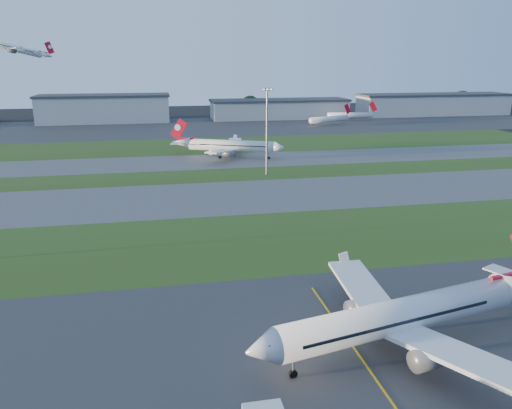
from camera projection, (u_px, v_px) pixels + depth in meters
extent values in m
cube|color=#364B19|center=(253.00, 241.00, 96.15)|extent=(300.00, 34.00, 0.01)
cube|color=#515154|center=(229.00, 197.00, 127.23)|extent=(300.00, 32.00, 0.01)
cube|color=#364B19|center=(217.00, 175.00, 150.77)|extent=(300.00, 18.00, 0.01)
cube|color=#515154|center=(209.00, 161.00, 171.49)|extent=(300.00, 26.00, 0.01)
cube|color=#364B19|center=(201.00, 146.00, 202.57)|extent=(300.00, 40.00, 0.01)
cube|color=#333335|center=(190.00, 127.00, 259.08)|extent=(400.00, 80.00, 0.01)
cylinder|color=white|center=(399.00, 316.00, 58.94)|extent=(32.33, 10.75, 4.08)
cube|color=white|center=(460.00, 356.00, 51.93)|extent=(11.42, 16.57, 1.66)
cube|color=white|center=(363.00, 289.00, 67.07)|extent=(5.35, 16.24, 1.66)
cylinder|color=slate|center=(431.00, 358.00, 53.73)|extent=(4.92, 3.36, 2.47)
cylinder|color=slate|center=(363.00, 307.00, 64.70)|extent=(4.92, 3.36, 2.47)
cylinder|color=white|center=(232.00, 146.00, 176.80)|extent=(30.03, 16.01, 3.93)
cube|color=red|center=(179.00, 129.00, 179.36)|extent=(6.30, 3.01, 7.83)
cube|color=white|center=(235.00, 143.00, 184.92)|extent=(7.17, 16.08, 1.60)
cube|color=white|center=(222.00, 151.00, 169.39)|extent=(13.15, 15.14, 1.60)
cylinder|color=slate|center=(237.00, 147.00, 182.79)|extent=(4.93, 3.92, 2.38)
cylinder|color=slate|center=(229.00, 153.00, 171.53)|extent=(4.93, 3.92, 2.38)
cylinder|color=white|center=(13.00, 48.00, 228.91)|extent=(23.75, 10.18, 3.03)
cube|color=red|center=(47.00, 39.00, 234.82)|extent=(5.02, 1.84, 6.04)
cube|color=white|center=(16.00, 49.00, 224.03)|extent=(9.35, 12.08, 1.23)
cube|color=white|center=(14.00, 49.00, 234.77)|extent=(4.36, 12.19, 1.23)
cylinder|color=slate|center=(13.00, 51.00, 225.19)|extent=(3.75, 2.77, 1.84)
cylinder|color=slate|center=(12.00, 51.00, 232.98)|extent=(3.75, 2.77, 1.84)
cylinder|color=white|center=(329.00, 119.00, 265.25)|extent=(25.12, 13.30, 3.20)
cube|color=red|center=(347.00, 109.00, 271.01)|extent=(4.87, 2.34, 6.16)
cylinder|color=white|center=(350.00, 115.00, 284.33)|extent=(26.19, 6.83, 3.20)
cube|color=red|center=(373.00, 107.00, 283.67)|extent=(5.17, 1.03, 6.16)
cylinder|color=gray|center=(267.00, 134.00, 148.20)|extent=(0.60, 0.60, 25.00)
cube|color=gray|center=(267.00, 89.00, 144.59)|extent=(3.20, 0.50, 0.80)
cube|color=#FFF2CC|center=(267.00, 89.00, 144.59)|extent=(2.80, 0.70, 0.35)
cube|color=#989A9F|center=(105.00, 110.00, 276.97)|extent=(70.00, 22.00, 14.00)
cube|color=#383A3F|center=(103.00, 96.00, 274.85)|extent=(71.40, 23.00, 1.20)
cube|color=#989A9F|center=(279.00, 110.00, 296.21)|extent=(80.00, 22.00, 10.00)
cube|color=#383A3F|center=(279.00, 100.00, 294.65)|extent=(81.60, 23.00, 1.20)
cube|color=#989A9F|center=(433.00, 105.00, 314.61)|extent=(95.00, 22.00, 12.00)
cube|color=#383A3F|center=(434.00, 95.00, 312.77)|extent=(96.90, 23.00, 1.20)
cylinder|color=black|center=(151.00, 116.00, 293.46)|extent=(1.00, 1.00, 3.60)
sphere|color=black|center=(151.00, 109.00, 292.33)|extent=(9.90, 9.90, 9.90)
cylinder|color=black|center=(250.00, 113.00, 307.41)|extent=(1.00, 1.00, 4.20)
sphere|color=black|center=(250.00, 105.00, 306.09)|extent=(11.55, 11.55, 11.55)
cylinder|color=black|center=(366.00, 111.00, 319.59)|extent=(1.00, 1.00, 3.80)
sphere|color=black|center=(366.00, 104.00, 318.39)|extent=(10.45, 10.45, 10.45)
cylinder|color=black|center=(461.00, 108.00, 336.32)|extent=(1.00, 1.00, 4.60)
sphere|color=black|center=(462.00, 100.00, 334.87)|extent=(12.65, 12.65, 12.65)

